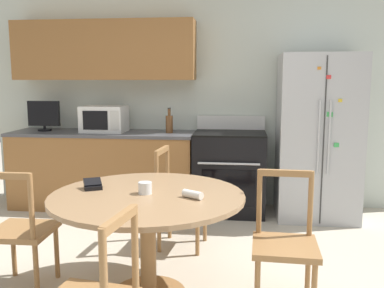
% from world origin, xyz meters
% --- Properties ---
extents(back_wall, '(5.20, 0.44, 2.60)m').
position_xyz_m(back_wall, '(-0.30, 2.59, 1.44)').
color(back_wall, silver).
rests_on(back_wall, ground_plane).
extents(kitchen_counter, '(2.16, 0.64, 0.90)m').
position_xyz_m(kitchen_counter, '(-1.13, 2.29, 0.45)').
color(kitchen_counter, '#936033').
rests_on(kitchen_counter, ground_plane).
extents(refrigerator, '(0.85, 0.75, 1.77)m').
position_xyz_m(refrigerator, '(1.30, 2.22, 0.89)').
color(refrigerator, '#B2B5BA').
rests_on(refrigerator, ground_plane).
extents(oven_range, '(0.80, 0.68, 1.08)m').
position_xyz_m(oven_range, '(0.35, 2.26, 0.47)').
color(oven_range, black).
rests_on(oven_range, ground_plane).
extents(microwave, '(0.50, 0.37, 0.30)m').
position_xyz_m(microwave, '(-1.11, 2.29, 1.05)').
color(microwave, white).
rests_on(microwave, kitchen_counter).
extents(countertop_tv, '(0.38, 0.16, 0.35)m').
position_xyz_m(countertop_tv, '(-1.85, 2.30, 1.09)').
color(countertop_tv, black).
rests_on(countertop_tv, kitchen_counter).
extents(counter_bottle, '(0.08, 0.08, 0.29)m').
position_xyz_m(counter_bottle, '(-0.34, 2.29, 1.01)').
color(counter_bottle, brown).
rests_on(counter_bottle, kitchen_counter).
extents(dining_table, '(1.33, 1.33, 0.74)m').
position_xyz_m(dining_table, '(-0.14, 0.26, 0.61)').
color(dining_table, '#997551').
rests_on(dining_table, ground_plane).
extents(dining_chair_left, '(0.43, 0.43, 0.90)m').
position_xyz_m(dining_chair_left, '(-1.07, 0.24, 0.43)').
color(dining_chair_left, '#9E7042').
rests_on(dining_chair_left, ground_plane).
extents(dining_chair_right, '(0.44, 0.44, 0.90)m').
position_xyz_m(dining_chair_right, '(0.78, 0.22, 0.43)').
color(dining_chair_right, '#9E7042').
rests_on(dining_chair_right, ground_plane).
extents(dining_chair_far, '(0.46, 0.46, 0.90)m').
position_xyz_m(dining_chair_far, '(-0.06, 1.18, 0.43)').
color(dining_chair_far, '#9E7042').
rests_on(dining_chair_far, ground_plane).
extents(candle_glass, '(0.09, 0.09, 0.08)m').
position_xyz_m(candle_glass, '(-0.16, 0.26, 0.77)').
color(candle_glass, silver).
rests_on(candle_glass, dining_table).
extents(folded_napkin, '(0.15, 0.12, 0.05)m').
position_xyz_m(folded_napkin, '(0.18, 0.19, 0.76)').
color(folded_napkin, silver).
rests_on(folded_napkin, dining_table).
extents(wallet, '(0.16, 0.17, 0.07)m').
position_xyz_m(wallet, '(-0.56, 0.35, 0.77)').
color(wallet, black).
rests_on(wallet, dining_table).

